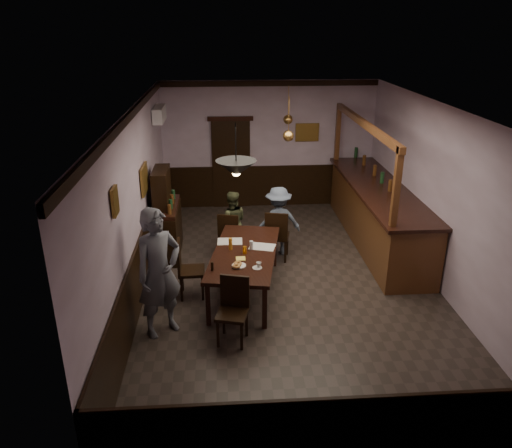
{
  "coord_description": "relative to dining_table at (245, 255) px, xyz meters",
  "views": [
    {
      "loc": [
        -1.1,
        -7.58,
        4.25
      ],
      "look_at": [
        -0.58,
        -0.04,
        1.15
      ],
      "focal_mm": 35.0,
      "sensor_mm": 36.0,
      "label": 1
    }
  ],
  "objects": [
    {
      "name": "saucer",
      "position": [
        0.16,
        -0.6,
        0.07
      ],
      "size": [
        0.15,
        0.15,
        0.01
      ],
      "primitive_type": "cylinder",
      "color": "white",
      "rests_on": "dining_table"
    },
    {
      "name": "chair_near",
      "position": [
        -0.22,
        -1.3,
        -0.16
      ],
      "size": [
        0.51,
        0.51,
        0.96
      ],
      "rotation": [
        0.0,
        0.0,
        -0.26
      ],
      "color": "black",
      "rests_on": "ground"
    },
    {
      "name": "picture_back",
      "position": [
        1.68,
        4.2,
        1.11
      ],
      "size": [
        0.55,
        0.04,
        0.42
      ],
      "color": "olive",
      "rests_on": "ground"
    },
    {
      "name": "person_standing",
      "position": [
        -1.25,
        -1.05,
        0.28
      ],
      "size": [
        0.84,
        0.79,
        1.92
      ],
      "primitive_type": "imported",
      "rotation": [
        0.0,
        0.0,
        0.65
      ],
      "color": "slate",
      "rests_on": "ground"
    },
    {
      "name": "ac_unit",
      "position": [
        -1.6,
        3.14,
        1.76
      ],
      "size": [
        0.2,
        0.85,
        0.3
      ],
      "color": "white",
      "rests_on": "ground"
    },
    {
      "name": "door_back",
      "position": [
        -0.12,
        4.19,
        0.36
      ],
      "size": [
        0.9,
        0.06,
        2.1
      ],
      "primitive_type": "cube",
      "color": "black",
      "rests_on": "ground"
    },
    {
      "name": "soda_can",
      "position": [
        -0.0,
        -0.07,
        0.12
      ],
      "size": [
        0.07,
        0.07,
        0.12
      ],
      "primitive_type": "cylinder",
      "color": "orange",
      "rests_on": "dining_table"
    },
    {
      "name": "person_seated_right",
      "position": [
        0.71,
        1.45,
        -0.0
      ],
      "size": [
        0.94,
        0.62,
        1.36
      ],
      "primitive_type": "imported",
      "rotation": [
        0.0,
        0.0,
        3.28
      ],
      "color": "slate",
      "rests_on": "ground"
    },
    {
      "name": "pendant_brass_mid",
      "position": [
        0.88,
        1.56,
        1.61
      ],
      "size": [
        0.2,
        0.2,
        0.81
      ],
      "color": "#BF8C3F",
      "rests_on": "ground"
    },
    {
      "name": "bar_counter",
      "position": [
        2.77,
        1.9,
        -0.06
      ],
      "size": [
        1.04,
        4.45,
        2.49
      ],
      "color": "#4C2E14",
      "rests_on": "ground"
    },
    {
      "name": "room",
      "position": [
        0.78,
        0.24,
        0.81
      ],
      "size": [
        5.01,
        8.01,
        3.01
      ],
      "color": "#2D2621",
      "rests_on": "ground"
    },
    {
      "name": "chair_side",
      "position": [
        -0.95,
        -0.05,
        -0.15
      ],
      "size": [
        0.44,
        0.44,
        0.98
      ],
      "rotation": [
        0.0,
        0.0,
        1.6
      ],
      "color": "black",
      "rests_on": "ground"
    },
    {
      "name": "pastry_ring_a",
      "position": [
        -0.15,
        -0.57,
        0.1
      ],
      "size": [
        0.13,
        0.13,
        0.04
      ],
      "primitive_type": "torus",
      "color": "#C68C47",
      "rests_on": "pastry_plate"
    },
    {
      "name": "pastry_plate",
      "position": [
        -0.11,
        -0.51,
        0.07
      ],
      "size": [
        0.22,
        0.22,
        0.01
      ],
      "primitive_type": "cylinder",
      "color": "white",
      "rests_on": "dining_table"
    },
    {
      "name": "napkin",
      "position": [
        -0.07,
        -0.25,
        0.07
      ],
      "size": [
        0.17,
        0.17,
        0.0
      ],
      "primitive_type": "cube",
      "rotation": [
        0.0,
        0.0,
        -0.17
      ],
      "color": "#F6DA5A",
      "rests_on": "dining_table"
    },
    {
      "name": "pendant_iron",
      "position": [
        -0.14,
        -0.79,
        1.7
      ],
      "size": [
        0.56,
        0.56,
        0.73
      ],
      "color": "black",
      "rests_on": "ground"
    },
    {
      "name": "pastry_ring_b",
      "position": [
        -0.13,
        -0.49,
        0.1
      ],
      "size": [
        0.13,
        0.13,
        0.04
      ],
      "primitive_type": "torus",
      "color": "#C68C47",
      "rests_on": "pastry_plate"
    },
    {
      "name": "coffee_cup",
      "position": [
        0.19,
        -0.57,
        0.11
      ],
      "size": [
        0.09,
        0.09,
        0.07
      ],
      "primitive_type": "imported",
      "rotation": [
        0.0,
        0.0,
        -0.17
      ],
      "color": "white",
      "rests_on": "saucer"
    },
    {
      "name": "picture_left_large",
      "position": [
        -1.68,
        1.04,
        1.01
      ],
      "size": [
        0.04,
        0.62,
        0.48
      ],
      "color": "olive",
      "rests_on": "ground"
    },
    {
      "name": "dining_table",
      "position": [
        0.0,
        0.0,
        0.0
      ],
      "size": [
        1.37,
        2.34,
        0.75
      ],
      "rotation": [
        0.0,
        0.0,
        -0.17
      ],
      "color": "black",
      "rests_on": "ground"
    },
    {
      "name": "newspaper_left",
      "position": [
        -0.23,
        0.41,
        0.07
      ],
      "size": [
        0.43,
        0.31,
        0.01
      ],
      "primitive_type": "cube",
      "rotation": [
        0.0,
        0.0,
        -0.03
      ],
      "color": "silver",
      "rests_on": "dining_table"
    },
    {
      "name": "pendant_brass_far",
      "position": [
        1.08,
        3.16,
        1.61
      ],
      "size": [
        0.2,
        0.2,
        0.81
      ],
      "color": "#BF8C3F",
      "rests_on": "ground"
    },
    {
      "name": "pepper_mill",
      "position": [
        -0.52,
        -0.62,
        0.13
      ],
      "size": [
        0.04,
        0.04,
        0.14
      ],
      "primitive_type": "cylinder",
      "color": "black",
      "rests_on": "dining_table"
    },
    {
      "name": "chair_far_left",
      "position": [
        -0.23,
        1.33,
        -0.18
      ],
      "size": [
        0.48,
        0.48,
        0.92
      ],
      "rotation": [
        0.0,
        0.0,
        2.9
      ],
      "color": "black",
      "rests_on": "ground"
    },
    {
      "name": "sideboard",
      "position": [
        -1.43,
        1.6,
        -0.0
      ],
      "size": [
        0.46,
        1.29,
        1.71
      ],
      "color": "black",
      "rests_on": "ground"
    },
    {
      "name": "beer_glass",
      "position": [
        -0.23,
        0.1,
        0.16
      ],
      "size": [
        0.06,
        0.06,
        0.2
      ],
      "primitive_type": "cylinder",
      "color": "#BF721E",
      "rests_on": "dining_table"
    },
    {
      "name": "chair_far_right",
      "position": [
        0.66,
        1.17,
        -0.14
      ],
      "size": [
        0.52,
        0.52,
        0.99
      ],
      "rotation": [
        0.0,
        0.0,
        2.91
      ],
      "color": "black",
      "rests_on": "ground"
    },
    {
      "name": "newspaper_right",
      "position": [
        0.3,
        0.16,
        0.07
      ],
      "size": [
        0.49,
        0.4,
        0.01
      ],
      "primitive_type": "cube",
      "rotation": [
        0.0,
        0.0,
        -0.28
      ],
      "color": "silver",
      "rests_on": "dining_table"
    },
    {
      "name": "picture_left_small",
      "position": [
        -1.68,
        -1.36,
        1.46
      ],
      "size": [
        0.04,
        0.28,
        0.36
      ],
      "color": "olive",
      "rests_on": "ground"
    },
    {
      "name": "water_glass",
      "position": [
        0.12,
        0.08,
        0.14
      ],
      "size": [
        0.06,
        0.06,
        0.15
      ],
      "primitive_type": "cylinder",
      "color": "silver",
      "rests_on": "dining_table"
    },
    {
      "name": "person_seated_left",
      "position": [
        -0.17,
        1.6,
        -0.06
      ],
      "size": [
        0.61,
        0.48,
        1.25
      ],
      "primitive_type": "imported",
      "rotation": [
        0.0,
        0.0,
        3.15
      ],
      "color": "#41462A",
      "rests_on": "ground"
    }
  ]
}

